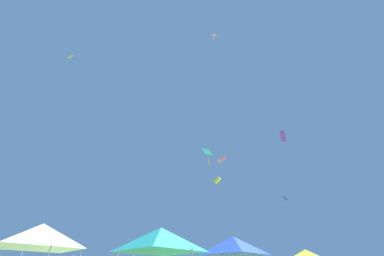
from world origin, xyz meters
name	(u,v)px	position (x,y,z in m)	size (l,w,h in m)	color
canopy_tent_white	(40,236)	(-7.53, 7.34, 3.06)	(3.37, 3.37, 3.60)	#9E9EA3
canopy_tent_teal	(160,240)	(-1.69, 6.58, 2.81)	(3.09, 3.09, 3.31)	#9E9EA3
canopy_tent_blue	(234,246)	(2.69, 12.90, 3.24)	(3.57, 3.57, 3.82)	#9E9EA3
kite_pink_box	(222,159)	(2.49, 14.02, 10.36)	(0.80, 0.36, 0.68)	pink
kite_yellow_box	(217,181)	(3.71, 27.32, 13.34)	(1.04, 0.97, 2.21)	yellow
kite_cyan_diamond	(208,153)	(1.41, 15.73, 11.92)	(1.05, 0.93, 1.85)	#2DB7CC
kite_pink_diamond	(214,35)	(2.29, 10.80, 24.32)	(0.71, 0.74, 1.38)	pink
kite_blue_box	(286,199)	(12.04, 24.58, 9.93)	(0.53, 0.45, 0.59)	blue
kite_yellow_diamond	(69,57)	(-17.45, 16.51, 27.30)	(0.87, 0.87, 1.99)	yellow
kite_purple_box	(283,136)	(7.61, 11.91, 11.56)	(0.62, 0.80, 1.02)	purple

